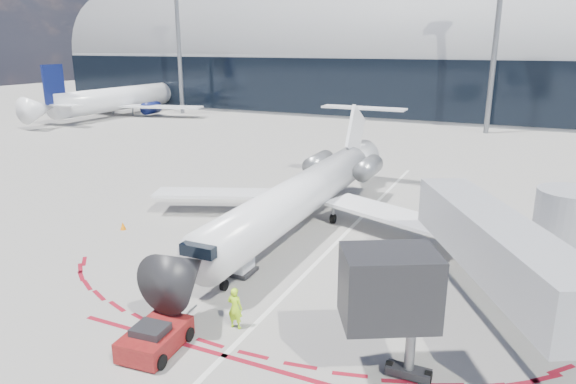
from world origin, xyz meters
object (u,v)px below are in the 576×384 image
at_px(regional_jet, 306,192).
at_px(pushback_tug, 155,338).
at_px(ramp_worker, 235,308).
at_px(uld_container, 237,259).

height_order(regional_jet, pushback_tug, regional_jet).
bearing_deg(pushback_tug, ramp_worker, 49.09).
distance_m(regional_jet, pushback_tug, 15.82).
relative_size(ramp_worker, uld_container, 1.04).
bearing_deg(pushback_tug, regional_jet, 85.95).
bearing_deg(regional_jet, pushback_tug, -89.12).
xyz_separation_m(regional_jet, ramp_worker, (2.25, -12.96, -1.42)).
xyz_separation_m(pushback_tug, uld_container, (-0.65, 7.50, 0.29)).
distance_m(regional_jet, uld_container, 8.37).
distance_m(ramp_worker, uld_container, 5.43).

